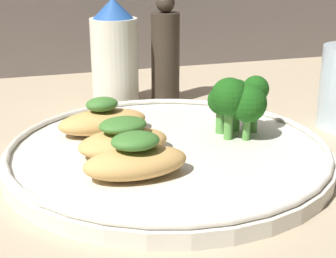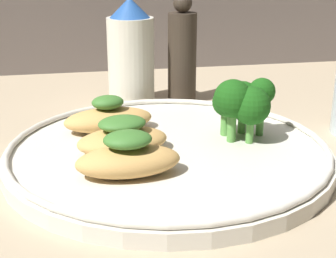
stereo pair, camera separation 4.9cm
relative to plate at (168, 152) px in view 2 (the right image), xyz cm
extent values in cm
cube|color=tan|center=(0.00, 0.00, -1.49)|extent=(180.00, 180.00, 1.00)
cylinder|color=silver|center=(0.00, 0.00, -0.29)|extent=(31.31, 31.31, 1.40)
torus|color=silver|center=(0.00, 0.00, 0.71)|extent=(30.71, 30.71, 0.60)
ellipsoid|color=tan|center=(-4.46, -5.29, 1.67)|extent=(9.07, 4.83, 2.53)
ellipsoid|color=#3D752D|center=(-4.46, -5.29, 3.64)|extent=(4.21, 3.41, 1.40)
ellipsoid|color=tan|center=(-4.36, -0.47, 1.51)|extent=(9.34, 6.53, 2.20)
ellipsoid|color=#3D752D|center=(-4.36, -0.47, 3.26)|extent=(5.02, 4.27, 1.30)
ellipsoid|color=tan|center=(-5.16, 6.25, 1.61)|extent=(9.81, 5.75, 2.40)
ellipsoid|color=#3D752D|center=(-5.16, 6.25, 3.52)|extent=(3.64, 3.06, 1.42)
cylinder|color=#569942|center=(9.98, 1.95, 2.26)|extent=(0.78, 0.78, 3.70)
sphere|color=#195114|center=(9.98, 1.95, 5.06)|extent=(2.73, 2.73, 2.73)
cylinder|color=#569942|center=(8.41, 2.98, 1.94)|extent=(0.83, 0.83, 3.07)
sphere|color=#195114|center=(8.41, 2.98, 4.47)|extent=(2.84, 2.84, 2.84)
cylinder|color=#569942|center=(6.57, 2.66, 1.65)|extent=(1.07, 1.07, 2.48)
sphere|color=#195114|center=(6.57, 2.66, 3.92)|extent=(2.94, 2.94, 2.94)
cylinder|color=#569942|center=(6.55, 0.71, 1.97)|extent=(0.88, 0.88, 3.12)
sphere|color=#195114|center=(6.55, 0.71, 4.85)|extent=(3.77, 3.77, 3.77)
cylinder|color=#569942|center=(8.20, 0.04, 1.66)|extent=(0.76, 0.76, 2.50)
sphere|color=#195114|center=(8.20, 0.04, 4.23)|extent=(3.79, 3.79, 3.79)
cylinder|color=silver|center=(-0.98, 19.95, 4.68)|extent=(5.99, 5.99, 11.34)
cone|color=#23519E|center=(-0.98, 19.95, 11.59)|extent=(5.09, 5.09, 2.49)
cylinder|color=#382D23|center=(5.79, 19.95, 4.90)|extent=(3.75, 3.75, 11.78)
sphere|color=#382D23|center=(5.79, 19.95, 12.01)|extent=(2.44, 2.44, 2.44)
camera|label=1|loc=(-13.54, -43.95, 18.80)|focal=55.00mm
camera|label=2|loc=(-8.81, -45.14, 18.80)|focal=55.00mm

